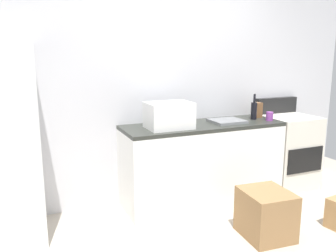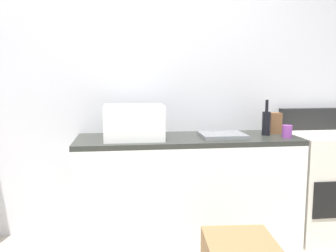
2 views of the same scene
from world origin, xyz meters
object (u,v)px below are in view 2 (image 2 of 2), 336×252
Objects in this scene: stove_oven at (323,182)px; knife_block at (274,123)px; wine_bottle at (266,122)px; coffee_mug at (287,131)px; microwave at (134,122)px.

stove_oven is 6.11× the size of knife_block.
wine_bottle is 3.00× the size of coffee_mug.
knife_block is at bearing 167.15° from stove_oven.
stove_oven is at bearing -12.85° from knife_block.
wine_bottle reaches higher than knife_block.
stove_oven is 2.39× the size of microwave.
knife_block is (-0.43, 0.10, 0.52)m from stove_oven.
coffee_mug is at bearing -46.93° from wine_bottle.
knife_block is (-0.01, 0.23, 0.04)m from coffee_mug.
microwave is 2.56× the size of knife_block.
coffee_mug is at bearing -3.34° from microwave.
microwave is at bearing -172.66° from knife_block.
knife_block is at bearing 40.29° from wine_bottle.
wine_bottle reaches higher than coffee_mug.
wine_bottle is at bearing -179.95° from stove_oven.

